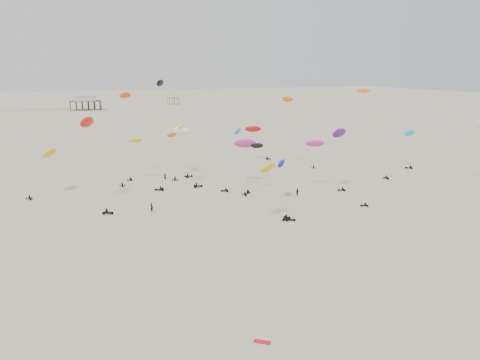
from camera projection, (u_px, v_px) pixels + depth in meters
name	position (u px, v px, depth m)	size (l,w,h in m)	color
ground_plane	(139.00, 138.00, 193.20)	(900.00, 900.00, 0.00)	#C2B69A
pavilion_main	(85.00, 104.00, 323.88)	(21.00, 13.00, 9.80)	brown
pavilion_small	(174.00, 100.00, 376.59)	(9.00, 7.00, 8.00)	brown
pier_fence	(3.00, 111.00, 305.75)	(80.20, 0.20, 1.50)	black
rig_1	(127.00, 120.00, 121.12)	(3.88, 9.52, 22.18)	black
rig_2	(160.00, 117.00, 116.20)	(7.33, 17.90, 27.58)	black
rig_3	(372.00, 123.00, 122.13)	(5.78, 10.13, 23.39)	black
rig_4	(91.00, 139.00, 96.53)	(5.50, 14.84, 19.42)	black
rig_5	(295.00, 117.00, 134.40)	(8.23, 8.98, 20.67)	black
rig_6	(47.00, 159.00, 105.33)	(7.98, 7.76, 11.07)	black
rig_7	(181.00, 157.00, 122.51)	(6.42, 4.05, 12.04)	black
rig_8	(256.00, 134.00, 145.32)	(8.15, 4.02, 11.10)	black
rig_9	(234.00, 147.00, 108.64)	(6.57, 4.15, 14.80)	black
rig_11	(189.00, 156.00, 112.87)	(5.41, 6.63, 15.11)	black
rig_12	(282.00, 176.00, 98.04)	(8.97, 17.01, 15.93)	black
rig_13	(320.00, 151.00, 110.77)	(7.77, 8.20, 12.47)	black
rig_14	(272.00, 176.00, 87.21)	(7.32, 5.92, 11.26)	black
rig_15	(180.00, 140.00, 123.47)	(7.08, 9.78, 13.48)	black
rig_16	(245.00, 148.00, 114.76)	(7.29, 12.78, 13.20)	black
rig_17	(409.00, 142.00, 134.46)	(4.85, 4.99, 11.10)	black
rig_18	(251.00, 168.00, 106.93)	(6.64, 5.30, 11.44)	black
rig_19	(131.00, 156.00, 116.82)	(7.17, 7.50, 11.77)	black
rig_20	(341.00, 139.00, 107.44)	(6.43, 17.27, 18.88)	black
spectator_0	(152.00, 212.00, 93.65)	(0.84, 0.58, 2.32)	black
spectator_1	(297.00, 196.00, 105.44)	(1.02, 0.59, 2.08)	black
spectator_3	(165.00, 180.00, 120.66)	(0.76, 0.52, 2.08)	black
grounded_kite_b	(262.00, 342.00, 49.14)	(1.80, 0.70, 0.07)	red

